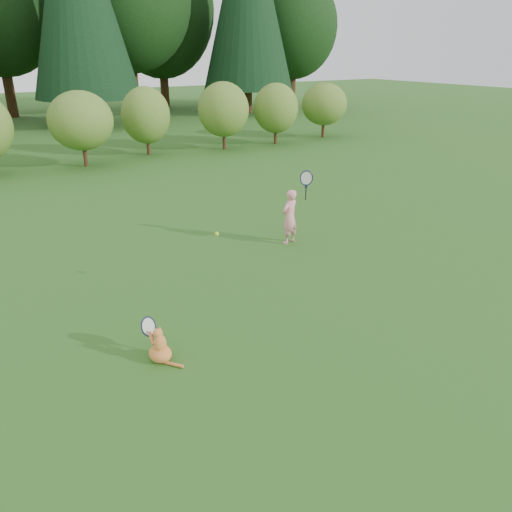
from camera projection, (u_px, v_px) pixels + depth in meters
ground at (272, 315)px, 7.94m from camera, size 100.00×100.00×0.00m
shrub_row at (71, 126)px, 17.63m from camera, size 28.00×3.00×2.80m
child at (290, 215)px, 10.69m from camera, size 0.68×0.43×1.78m
cat at (159, 343)px, 6.71m from camera, size 0.41×0.73×0.67m
tennis_ball at (217, 234)px, 8.30m from camera, size 0.07×0.07×0.07m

